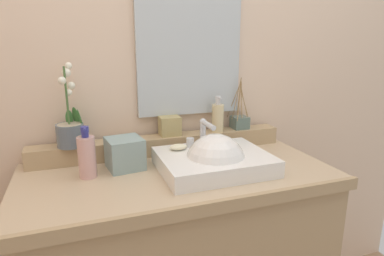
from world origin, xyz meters
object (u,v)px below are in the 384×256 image
at_px(lotion_bottle, 87,156).
at_px(tissue_box, 125,153).
at_px(sink_basin, 215,163).
at_px(potted_plant, 70,128).
at_px(trinket_box, 170,126).
at_px(soap_bar, 178,147).
at_px(reed_diffuser, 240,121).
at_px(soap_dispenser, 218,117).

height_order(lotion_bottle, tissue_box, lotion_bottle).
xyz_separation_m(sink_basin, potted_plant, (-0.51, 0.25, 0.12)).
bearing_deg(trinket_box, soap_bar, -94.16).
height_order(soap_bar, reed_diffuser, reed_diffuser).
bearing_deg(lotion_bottle, soap_dispenser, 15.46).
xyz_separation_m(potted_plant, reed_diffuser, (0.75, 0.02, -0.04)).
bearing_deg(reed_diffuser, lotion_bottle, -165.63).
bearing_deg(potted_plant, lotion_bottle, -72.46).
relative_size(soap_bar, tissue_box, 0.54).
xyz_separation_m(soap_bar, soap_dispenser, (0.24, 0.16, 0.07)).
bearing_deg(potted_plant, reed_diffuser, 1.70).
distance_m(sink_basin, reed_diffuser, 0.38).
bearing_deg(sink_basin, trinket_box, 109.65).
distance_m(soap_bar, potted_plant, 0.43).
bearing_deg(sink_basin, soap_bar, 138.66).
bearing_deg(tissue_box, trinket_box, 31.69).
xyz_separation_m(sink_basin, soap_dispenser, (0.12, 0.26, 0.11)).
height_order(trinket_box, lotion_bottle, lotion_bottle).
height_order(soap_bar, lotion_bottle, lotion_bottle).
distance_m(soap_dispenser, lotion_bottle, 0.61).
distance_m(potted_plant, trinket_box, 0.41).
relative_size(soap_bar, potted_plant, 0.22).
relative_size(potted_plant, soap_dispenser, 1.98).
height_order(soap_dispenser, trinket_box, soap_dispenser).
relative_size(sink_basin, reed_diffuser, 1.71).
relative_size(trinket_box, tissue_box, 0.69).
bearing_deg(soap_dispenser, tissue_box, -165.07).
xyz_separation_m(reed_diffuser, lotion_bottle, (-0.70, -0.18, -0.03)).
bearing_deg(sink_basin, potted_plant, 153.52).
relative_size(soap_bar, soap_dispenser, 0.43).
bearing_deg(soap_bar, lotion_bottle, -179.20).
xyz_separation_m(sink_basin, tissue_box, (-0.32, 0.14, 0.03)).
height_order(trinket_box, tissue_box, trinket_box).
bearing_deg(trinket_box, potted_plant, -176.21).
xyz_separation_m(soap_dispenser, lotion_bottle, (-0.58, -0.16, -0.06)).
xyz_separation_m(potted_plant, trinket_box, (0.41, 0.02, -0.03)).
bearing_deg(sink_basin, reed_diffuser, 48.13).
bearing_deg(soap_bar, soap_dispenser, 33.37).
relative_size(soap_dispenser, reed_diffuser, 0.68).
height_order(soap_bar, trinket_box, trinket_box).
bearing_deg(trinket_box, tissue_box, -147.41).
distance_m(soap_bar, lotion_bottle, 0.34).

